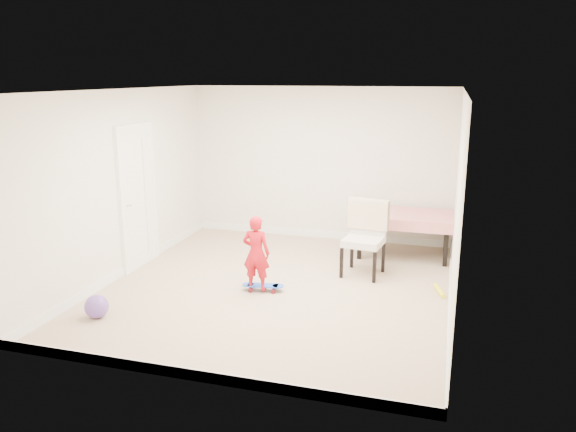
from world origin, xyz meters
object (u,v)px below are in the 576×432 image
(dining_chair, at_px, (363,239))
(skateboard, at_px, (263,288))
(balloon, at_px, (97,306))
(child, at_px, (256,256))
(dining_table, at_px, (404,234))

(dining_chair, distance_m, skateboard, 1.60)
(skateboard, distance_m, balloon, 2.10)
(child, bearing_deg, balloon, 39.56)
(dining_chair, bearing_deg, balloon, -132.14)
(dining_table, bearing_deg, skateboard, -129.17)
(skateboard, xyz_separation_m, child, (-0.07, -0.05, 0.46))
(dining_table, bearing_deg, child, -129.62)
(dining_chair, distance_m, balloon, 3.65)
(dining_table, height_order, dining_chair, dining_chair)
(child, bearing_deg, skateboard, -143.59)
(dining_table, height_order, child, child)
(skateboard, xyz_separation_m, balloon, (-1.61, -1.35, 0.10))
(skateboard, relative_size, child, 0.55)
(skateboard, bearing_deg, dining_chair, 30.97)
(child, bearing_deg, dining_table, -129.62)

